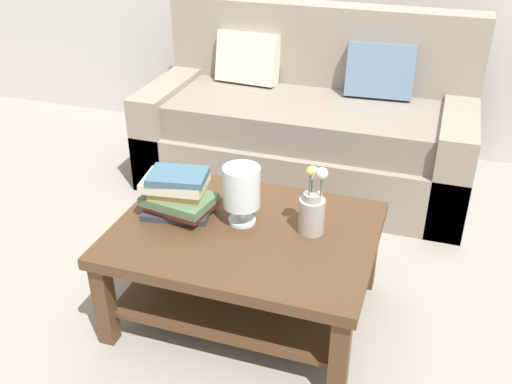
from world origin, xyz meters
The scene contains 6 objects.
ground_plane centered at (0.00, 0.00, 0.00)m, with size 10.00×10.00×0.00m, color gray.
couch centered at (0.02, 0.96, 0.36)m, with size 1.99×0.90×1.06m.
coffee_table centered at (0.08, -0.42, 0.33)m, with size 1.11×0.84×0.45m.
book_stack_main centered at (-0.23, -0.40, 0.55)m, with size 0.34×0.28×0.21m.
glass_hurricane_vase centered at (0.05, -0.37, 0.61)m, with size 0.16×0.16×0.26m.
flower_pitcher centered at (0.36, -0.35, 0.56)m, with size 0.11×0.11×0.31m.
Camera 1 is at (0.79, -2.40, 1.81)m, focal length 41.14 mm.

